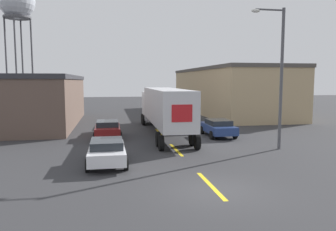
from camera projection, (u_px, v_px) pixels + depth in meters
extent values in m
plane|color=#333335|center=(216.00, 190.00, 13.32)|extent=(160.00, 160.00, 0.00)
cube|color=yellow|center=(211.00, 185.00, 13.97)|extent=(0.20, 3.81, 0.01)
cube|color=yellow|center=(176.00, 150.00, 21.16)|extent=(0.20, 3.81, 0.01)
cube|color=yellow|center=(159.00, 132.00, 28.35)|extent=(0.20, 3.81, 0.01)
cube|color=brown|center=(32.00, 102.00, 33.12)|extent=(8.78, 18.52, 4.59)
cube|color=#333338|center=(31.00, 77.00, 32.85)|extent=(8.98, 18.72, 0.40)
cube|color=tan|center=(226.00, 92.00, 45.74)|extent=(8.91, 26.66, 5.79)
cube|color=#4C4742|center=(227.00, 70.00, 45.41)|extent=(9.11, 26.86, 0.40)
cube|color=silver|center=(154.00, 106.00, 33.74)|extent=(2.27, 3.11, 2.79)
cube|color=silver|center=(166.00, 106.00, 25.94)|extent=(2.51, 12.13, 2.69)
cube|color=red|center=(182.00, 113.00, 19.99)|extent=(1.29, 0.05, 1.08)
cylinder|color=black|center=(165.00, 118.00, 34.45)|extent=(0.29, 1.02, 1.02)
cylinder|color=black|center=(143.00, 119.00, 34.07)|extent=(0.29, 1.02, 1.02)
cylinder|color=black|center=(167.00, 120.00, 33.24)|extent=(0.29, 1.02, 1.02)
cylinder|color=black|center=(144.00, 120.00, 32.86)|extent=(0.29, 1.02, 1.02)
cylinder|color=black|center=(192.00, 138.00, 22.56)|extent=(0.29, 1.02, 1.02)
cylinder|color=black|center=(158.00, 139.00, 22.17)|extent=(0.29, 1.02, 1.02)
cylinder|color=black|center=(197.00, 142.00, 21.18)|extent=(0.29, 1.02, 1.02)
cylinder|color=black|center=(161.00, 143.00, 20.80)|extent=(0.29, 1.02, 1.02)
cube|color=silver|center=(107.00, 153.00, 17.42)|extent=(1.87, 4.27, 0.62)
cube|color=#23282D|center=(107.00, 144.00, 17.24)|extent=(1.65, 2.22, 0.40)
cylinder|color=black|center=(124.00, 152.00, 18.91)|extent=(0.22, 0.66, 0.66)
cylinder|color=black|center=(91.00, 154.00, 18.58)|extent=(0.22, 0.66, 0.66)
cylinder|color=black|center=(126.00, 164.00, 16.32)|extent=(0.22, 0.66, 0.66)
cylinder|color=black|center=(88.00, 165.00, 15.99)|extent=(0.22, 0.66, 0.66)
cube|color=maroon|center=(108.00, 130.00, 25.59)|extent=(1.87, 4.27, 0.62)
cube|color=#23282D|center=(107.00, 123.00, 25.41)|extent=(1.65, 2.22, 0.40)
cylinder|color=black|center=(119.00, 131.00, 27.08)|extent=(0.22, 0.66, 0.66)
cylinder|color=black|center=(96.00, 131.00, 26.75)|extent=(0.22, 0.66, 0.66)
cylinder|color=black|center=(120.00, 136.00, 24.49)|extent=(0.22, 0.66, 0.66)
cylinder|color=black|center=(95.00, 137.00, 24.16)|extent=(0.22, 0.66, 0.66)
cube|color=navy|center=(218.00, 128.00, 26.31)|extent=(1.87, 4.27, 0.62)
cube|color=#23282D|center=(219.00, 122.00, 26.13)|extent=(1.65, 2.22, 0.40)
cylinder|color=black|center=(223.00, 129.00, 27.80)|extent=(0.22, 0.66, 0.66)
cylinder|color=black|center=(202.00, 130.00, 27.47)|extent=(0.22, 0.66, 0.66)
cylinder|color=black|center=(235.00, 134.00, 25.22)|extent=(0.22, 0.66, 0.66)
cylinder|color=black|center=(212.00, 135.00, 24.89)|extent=(0.22, 0.66, 0.66)
cylinder|color=#47474C|center=(32.00, 63.00, 54.73)|extent=(0.28, 0.28, 15.00)
cylinder|color=#47474C|center=(23.00, 63.00, 56.37)|extent=(0.28, 0.28, 15.00)
cylinder|color=#47474C|center=(6.00, 62.00, 54.02)|extent=(0.28, 0.28, 15.00)
cylinder|color=#47474C|center=(16.00, 62.00, 52.39)|extent=(0.28, 0.28, 15.00)
cylinder|color=#4C4C51|center=(17.00, 17.00, 53.61)|extent=(4.34, 4.34, 0.30)
sphere|color=#B7BCC6|center=(16.00, 1.00, 53.33)|extent=(5.81, 5.81, 5.81)
cylinder|color=#4C4C51|center=(281.00, 80.00, 20.94)|extent=(0.20, 0.20, 8.99)
cylinder|color=#4C4C51|center=(270.00, 10.00, 20.32)|extent=(1.89, 0.11, 0.11)
ellipsoid|color=silver|center=(256.00, 11.00, 20.16)|extent=(0.56, 0.32, 0.22)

